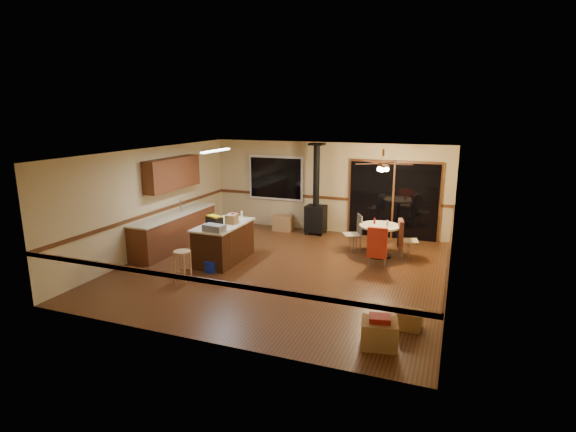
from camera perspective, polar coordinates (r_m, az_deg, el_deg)
The scene contains 35 objects.
floor at distance 10.19m, azimuth -0.61°, elevation -6.67°, with size 7.00×7.00×0.00m, color #4C2A15.
ceiling at distance 9.62m, azimuth -0.65°, elevation 8.05°, with size 7.00×7.00×0.00m, color silver.
wall_back at distance 13.08m, azimuth 5.03°, elevation 3.63°, with size 7.00×7.00×0.00m, color tan.
wall_front at distance 6.81m, azimuth -11.57°, elevation -5.60°, with size 7.00×7.00×0.00m, color tan.
wall_left at distance 11.55m, azimuth -17.00°, elevation 1.83°, with size 7.00×7.00×0.00m, color tan.
wall_right at distance 9.17m, azimuth 20.17°, elevation -1.28°, with size 7.00×7.00×0.00m, color tan.
chair_rail at distance 9.90m, azimuth -0.62°, elevation -1.22°, with size 7.00×7.00×0.08m, color #4F2A13, non-canonical shape.
window at distance 13.53m, azimuth -1.56°, elevation 4.85°, with size 1.72×0.10×1.32m, color black.
sliding_door at distance 12.70m, azimuth 13.21°, elevation 1.89°, with size 2.52×0.10×2.10m, color black.
lower_cabinets at distance 11.96m, azimuth -14.12°, elevation -1.90°, with size 0.60×3.00×0.86m, color #5F2D18.
countertop at distance 11.85m, azimuth -14.24°, elevation 0.20°, with size 0.64×3.04×0.04m, color beige.
upper_cabinets at distance 11.91m, azimuth -14.46°, elevation 5.24°, with size 0.35×2.00×0.80m, color #5F2D18.
kitchen_island at distance 10.67m, azimuth -8.14°, elevation -3.33°, with size 0.88×1.68×0.90m.
wood_stove at distance 12.82m, azimuth 3.57°, elevation 0.87°, with size 0.55×0.50×2.52m.
ceiling_fan at distance 10.78m, azimuth 11.94°, elevation 6.25°, with size 0.24×0.24×0.55m.
fluorescent_strip at distance 10.68m, azimuth -9.15°, elevation 8.18°, with size 0.10×1.20×0.04m, color white.
toolbox_grey at distance 9.93m, azimuth -9.36°, elevation -1.51°, with size 0.48×0.26×0.15m, color slate.
toolbox_black at distance 10.34m, azimuth -9.33°, elevation -0.70°, with size 0.40×0.21×0.22m, color black.
toolbox_yellow_lid at distance 10.31m, azimuth -9.35°, elevation -0.03°, with size 0.37×0.19×0.03m, color gold.
box_on_island at distance 10.58m, azimuth -7.16°, elevation -0.35°, with size 0.23×0.31×0.21m, color olive.
bottle_dark at distance 10.61m, azimuth -9.71°, elevation -0.25°, with size 0.08×0.08×0.26m, color black.
bottle_pink at distance 10.61m, azimuth -7.01°, elevation -0.20°, with size 0.08×0.08×0.25m, color #D84C8C.
bottle_white at distance 11.07m, azimuth -5.90°, elevation 0.18°, with size 0.06×0.06×0.17m, color white.
bar_stool at distance 9.67m, azimuth -13.24°, elevation -6.15°, with size 0.35×0.35×0.64m, color tan.
blue_bucket at distance 10.12m, azimuth -9.74°, elevation -6.29°, with size 0.29×0.29×0.24m, color #0D23B6.
dining_table at distance 11.10m, azimuth 11.53°, elevation -2.37°, with size 0.98×0.98×0.78m.
glass_red at distance 11.14m, azimuth 10.93°, elevation -0.60°, with size 0.05×0.05×0.14m, color #590C14.
glass_cream at distance 10.95m, azimuth 12.49°, elevation -0.92°, with size 0.06×0.06×0.15m, color beige.
chair_left at distance 11.34m, azimuth 8.65°, elevation -1.64°, with size 0.54×0.54×0.51m.
chair_near at distance 10.23m, azimuth 11.28°, elevation -3.34°, with size 0.44×0.47×0.70m.
chair_right at distance 11.03m, azimuth 14.23°, elevation -2.28°, with size 0.54×0.51×0.70m.
box_under_window at distance 13.32m, azimuth -0.60°, elevation -0.88°, with size 0.56×0.45×0.45m, color olive.
box_corner_a at distance 7.10m, azimuth 11.49°, elevation -14.42°, with size 0.54×0.45×0.41m, color olive.
box_corner_b at distance 7.75m, azimuth 15.21°, elevation -12.61°, with size 0.38×0.32×0.30m, color olive.
box_small_red at distance 6.99m, azimuth 11.59°, elevation -12.64°, with size 0.31×0.26×0.08m, color maroon.
Camera 1 is at (3.53, -8.91, 3.47)m, focal length 28.00 mm.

